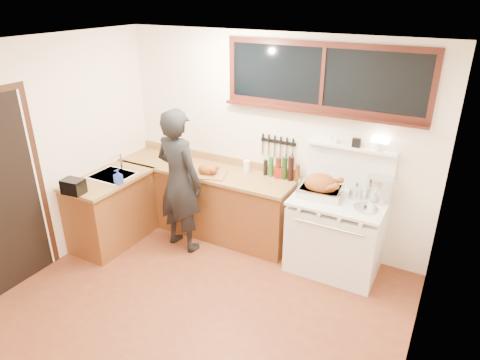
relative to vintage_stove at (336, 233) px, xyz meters
The scene contains 20 objects.
ground_plane 1.79m from the vintage_stove, 125.35° to the right, with size 4.00×3.50×0.02m, color brown.
room_shell 2.10m from the vintage_stove, 125.35° to the right, with size 4.10×3.60×2.65m.
counter_back 1.80m from the vintage_stove, behind, with size 2.44×0.64×1.00m.
counter_left 2.81m from the vintage_stove, 163.78° to the right, with size 0.64×1.09×0.90m.
sink_unit 2.80m from the vintage_stove, 165.18° to the right, with size 0.50×0.45×0.37m.
vintage_stove is the anchor object (origin of this frame).
back_window 1.67m from the vintage_stove, 142.44° to the left, with size 2.32×0.13×0.77m.
left_doorway 3.63m from the vintage_stove, 146.76° to the right, with size 0.02×1.04×2.17m.
knife_strip 1.27m from the vintage_stove, 160.46° to the left, with size 0.46×0.03×0.28m.
man 1.95m from the vintage_stove, 166.15° to the right, with size 0.72×0.53×1.80m.
soap_bottle 2.63m from the vintage_stove, 160.52° to the right, with size 0.10×0.10×0.18m.
toaster 3.04m from the vintage_stove, 154.46° to the right, with size 0.26×0.20×0.17m.
cutting_board 1.72m from the vintage_stove, behind, with size 0.52×0.45×0.15m.
roast_turkey 0.58m from the vintage_stove, behind, with size 0.52×0.40×0.26m.
stockpot 0.71m from the vintage_stove, 26.45° to the left, with size 0.35×0.35×0.27m.
saucepan 0.52m from the vintage_stove, 39.43° to the left, with size 0.17×0.27×0.11m.
pot_lid 0.55m from the vintage_stove, 18.26° to the right, with size 0.25×0.25×0.04m.
coffee_tin 1.00m from the vintage_stove, 165.60° to the left, with size 0.11×0.10×0.13m.
pitcher 1.38m from the vintage_stove, behind, with size 0.10×0.10×0.15m.
bottle_cluster 0.99m from the vintage_stove, 164.39° to the left, with size 0.48×0.07×0.30m.
Camera 1 is at (2.04, -2.83, 3.03)m, focal length 32.00 mm.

